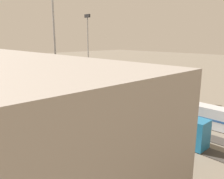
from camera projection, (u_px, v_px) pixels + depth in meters
ground_plane at (118, 101)px, 60.34m from camera, size 400.00×400.00×0.00m
track_bed_0 at (142, 95)px, 67.00m from camera, size 140.00×2.80×0.12m
track_bed_1 at (130, 97)px, 63.66m from camera, size 140.00×2.80×0.12m
track_bed_2 at (118, 101)px, 60.33m from camera, size 140.00×2.80×0.12m
track_bed_3 at (103, 104)px, 56.99m from camera, size 140.00×2.80×0.12m
track_bed_4 at (88, 108)px, 53.66m from camera, size 140.00×2.80×0.12m
train_on_track_4 at (52, 89)px, 64.94m from camera, size 90.60×3.06×4.40m
train_on_track_1 at (145, 93)px, 59.54m from camera, size 10.00×3.00×5.00m
train_on_track_3 at (31, 76)px, 86.29m from camera, size 10.00×3.00×5.00m
train_on_track_2 at (143, 100)px, 53.86m from camera, size 95.60×3.06×3.80m
light_mast_0 at (88, 39)px, 86.60m from camera, size 2.80×0.70×25.06m
light_mast_1 at (54, 22)px, 51.75m from camera, size 2.80×0.70×31.97m
signal_gantry at (156, 79)px, 50.06m from camera, size 0.70×25.00×8.80m
maintenance_shed at (4, 106)px, 31.86m from camera, size 48.74×15.75×13.87m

